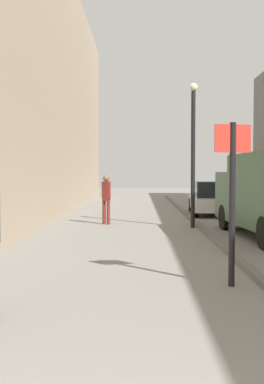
{
  "coord_description": "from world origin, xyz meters",
  "views": [
    {
      "loc": [
        -0.4,
        -1.05,
        1.8
      ],
      "look_at": [
        -0.7,
        14.48,
        1.13
      ],
      "focal_mm": 40.24,
      "sensor_mm": 36.0,
      "label": 1
    }
  ],
  "objects_px": {
    "lamp_post": "(193,145)",
    "pedestrian_main_foreground": "(106,196)",
    "street_sign_post": "(232,189)",
    "parked_car": "(212,198)"
  },
  "relations": [
    {
      "from": "pedestrian_main_foreground",
      "to": "street_sign_post",
      "type": "relative_size",
      "value": 0.67
    },
    {
      "from": "pedestrian_main_foreground",
      "to": "parked_car",
      "type": "height_order",
      "value": "pedestrian_main_foreground"
    },
    {
      "from": "street_sign_post",
      "to": "lamp_post",
      "type": "relative_size",
      "value": 0.55
    },
    {
      "from": "street_sign_post",
      "to": "lamp_post",
      "type": "distance_m",
      "value": 7.51
    },
    {
      "from": "pedestrian_main_foreground",
      "to": "lamp_post",
      "type": "height_order",
      "value": "lamp_post"
    },
    {
      "from": "lamp_post",
      "to": "parked_car",
      "type": "bearing_deg",
      "value": 73.44
    },
    {
      "from": "parked_car",
      "to": "street_sign_post",
      "type": "bearing_deg",
      "value": -95.1
    },
    {
      "from": "lamp_post",
      "to": "pedestrian_main_foreground",
      "type": "bearing_deg",
      "value": 162.66
    },
    {
      "from": "parked_car",
      "to": "lamp_post",
      "type": "xyz_separation_m",
      "value": [
        -1.44,
        -4.83,
        2.01
      ]
    },
    {
      "from": "street_sign_post",
      "to": "lamp_post",
      "type": "xyz_separation_m",
      "value": [
        0.28,
        7.42,
        1.18
      ]
    }
  ]
}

